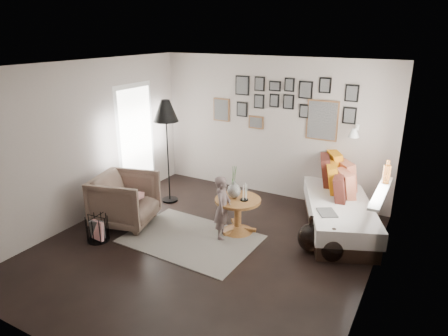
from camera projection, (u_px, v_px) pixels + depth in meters
The scene contains 23 objects.
ground at pixel (205, 248), 5.86m from camera, with size 4.80×4.80×0.00m, color black.
wall_back at pixel (271, 128), 7.42m from camera, with size 4.50×4.50×0.00m, color #A1948C.
wall_front at pixel (57, 241), 3.45m from camera, with size 4.50×4.50×0.00m, color #A1948C.
wall_left at pixel (85, 143), 6.47m from camera, with size 4.80×4.80×0.00m, color #A1948C.
wall_right at pixel (376, 196), 4.41m from camera, with size 4.80×4.80×0.00m, color #A1948C.
ceiling at pixel (201, 66), 5.01m from camera, with size 4.80×4.80×0.00m, color white.
door_left at pixel (136, 141), 7.53m from camera, with size 0.00×2.14×2.14m.
window_right at pixel (383, 186), 5.67m from camera, with size 0.15×1.32×1.30m.
gallery_wall at pixel (287, 106), 7.13m from camera, with size 2.74×0.03×1.08m.
wall_sconce at pixel (354, 133), 6.44m from camera, with size 0.18×0.36×0.16m.
rug at pixel (191, 239), 6.10m from camera, with size 1.94×1.36×0.01m, color #B5AD9F.
pedestal_table at pixel (238, 217), 6.25m from camera, with size 0.72×0.72×0.56m.
vase at pixel (234, 188), 6.16m from camera, with size 0.20×0.20×0.51m.
candles at pixel (244, 192), 6.06m from camera, with size 0.12×0.12×0.27m.
daybed at pixel (340, 207), 6.41m from camera, with size 1.67×2.33×1.06m.
magazine_on_daybed at pixel (327, 213), 5.84m from camera, with size 0.24×0.33×0.02m, color black.
armchair at pixel (125, 200), 6.47m from camera, with size 0.89×0.92×0.84m, color brown.
armchair_cushion at pixel (128, 196), 6.48m from camera, with size 0.38×0.38×0.09m, color white.
floor_lamp at pixel (166, 115), 6.95m from camera, with size 0.44×0.44×1.89m.
magazine_basket at pixel (97, 229), 6.02m from camera, with size 0.34×0.34×0.40m.
demijohn_large at pixel (310, 237), 5.73m from camera, with size 0.36×0.36×0.54m.
demijohn_small at pixel (332, 249), 5.48m from camera, with size 0.32×0.32×0.49m.
child at pixel (223, 208), 6.00m from camera, with size 0.37×0.24×1.00m, color brown.
Camera 1 is at (2.74, -4.37, 3.04)m, focal length 32.00 mm.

